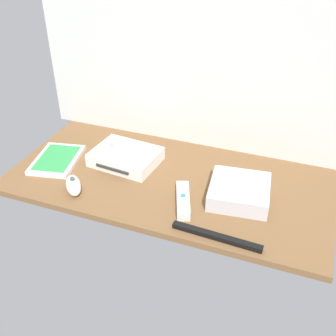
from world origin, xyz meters
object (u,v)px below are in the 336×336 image
game_case (57,160)px  remote_wand (183,200)px  sensor_bar (217,237)px  remote_nunchuk (73,185)px  mini_computer (239,191)px  remote_classic_pad (123,150)px  game_console (126,157)px

game_case → remote_wand: bearing=-19.8°
remote_wand → sensor_bar: remote_wand is taller
remote_nunchuk → sensor_bar: remote_nunchuk is taller
game_case → sensor_bar: size_ratio=0.89×
sensor_bar → remote_nunchuk: bearing=176.6°
game_case → sensor_bar: (59.56, -16.97, -0.06)cm
mini_computer → remote_classic_pad: size_ratio=1.28×
game_case → remote_nunchuk: 18.61cm
remote_classic_pad → game_case: bearing=-161.2°
mini_computer → remote_nunchuk: (-47.17, -13.78, -0.60)cm
game_console → game_case: (-21.87, -7.67, -1.44)cm
remote_nunchuk → remote_classic_pad: bearing=28.2°
remote_nunchuk → game_case: bearing=99.9°
game_console → remote_classic_pad: size_ratio=1.52×
remote_wand → sensor_bar: size_ratio=0.63×
remote_wand → remote_classic_pad: 28.63cm
game_console → remote_nunchuk: remote_nunchuk is taller
mini_computer → remote_nunchuk: size_ratio=1.79×
mini_computer → remote_nunchuk: 49.15cm
mini_computer → game_case: mini_computer is taller
sensor_bar → game_case: bearing=166.8°
mini_computer → game_case: size_ratio=0.88×
game_console → remote_nunchuk: (-7.79, -19.78, -0.16)cm
game_console → game_case: size_ratio=1.05×
game_case → remote_classic_pad: size_ratio=1.45×
game_case → remote_nunchuk: remote_nunchuk is taller
game_console → remote_classic_pad: (-0.20, -1.40, 3.21)cm
remote_nunchuk → remote_classic_pad: size_ratio=0.71×
game_console → remote_nunchuk: size_ratio=2.13×
remote_nunchuk → sensor_bar: size_ratio=0.44×
game_case → sensor_bar: 61.93cm
remote_nunchuk → mini_computer: bearing=-23.1°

